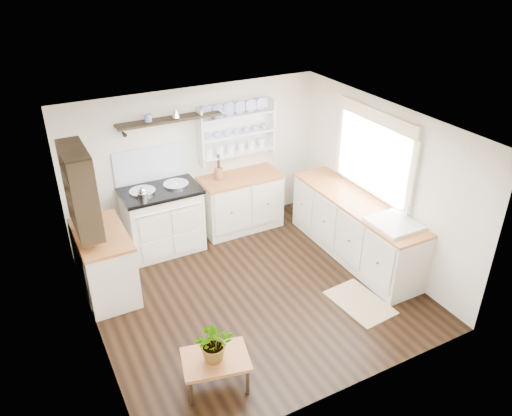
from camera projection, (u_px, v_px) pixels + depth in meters
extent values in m
cube|color=black|center=(254.00, 291.00, 6.66)|extent=(4.00, 3.80, 0.01)
cube|color=silver|center=(196.00, 162.00, 7.59)|extent=(4.00, 0.02, 2.30)
cube|color=silver|center=(381.00, 183.00, 6.93)|extent=(0.02, 3.80, 2.30)
cube|color=silver|center=(87.00, 259.00, 5.30)|extent=(0.02, 3.80, 2.30)
cube|color=white|center=(253.00, 126.00, 5.57)|extent=(4.00, 3.80, 0.01)
cube|color=white|center=(374.00, 157.00, 6.87)|extent=(0.04, 1.40, 1.00)
cube|color=white|center=(373.00, 157.00, 6.86)|extent=(0.02, 1.50, 1.10)
cube|color=#FDF3CA|center=(377.00, 116.00, 6.57)|extent=(0.04, 1.55, 0.18)
cube|color=silver|center=(163.00, 220.00, 7.37)|extent=(1.08, 0.70, 0.95)
cube|color=black|center=(160.00, 190.00, 7.13)|extent=(1.12, 0.74, 0.05)
cylinder|color=silver|center=(142.00, 191.00, 7.01)|extent=(0.37, 0.37, 0.03)
cylinder|color=silver|center=(176.00, 184.00, 7.22)|extent=(0.37, 0.37, 0.03)
cylinder|color=silver|center=(169.00, 210.00, 6.89)|extent=(0.97, 0.02, 0.02)
cube|color=beige|center=(241.00, 203.00, 7.94)|extent=(1.25, 0.60, 0.88)
cube|color=brown|center=(240.00, 177.00, 7.73)|extent=(1.27, 0.63, 0.04)
cube|color=beige|center=(354.00, 229.00, 7.23)|extent=(0.60, 2.40, 0.88)
cube|color=brown|center=(357.00, 202.00, 7.02)|extent=(0.62, 2.43, 0.04)
cube|color=white|center=(393.00, 231.00, 6.47)|extent=(0.55, 0.60, 0.28)
cylinder|color=silver|center=(407.00, 214.00, 6.46)|extent=(0.02, 0.02, 0.22)
cube|color=beige|center=(105.00, 263.00, 6.46)|extent=(0.60, 1.10, 0.88)
cube|color=brown|center=(100.00, 235.00, 6.25)|extent=(0.62, 1.13, 0.04)
cube|color=white|center=(235.00, 130.00, 7.65)|extent=(1.20, 0.03, 0.90)
cube|color=white|center=(237.00, 132.00, 7.58)|extent=(1.20, 0.22, 0.02)
cylinder|color=navy|center=(236.00, 115.00, 7.46)|extent=(0.20, 0.02, 0.20)
cube|color=black|center=(170.00, 120.00, 6.96)|extent=(1.50, 0.24, 0.04)
cone|color=black|center=(123.00, 133.00, 6.80)|extent=(0.06, 0.20, 0.06)
cone|color=black|center=(211.00, 119.00, 7.33)|extent=(0.06, 0.20, 0.06)
cube|color=black|center=(80.00, 189.00, 5.87)|extent=(0.28, 0.80, 1.05)
cylinder|color=brown|center=(219.00, 173.00, 7.61)|extent=(0.13, 0.13, 0.16)
cube|color=brown|center=(216.00, 360.00, 5.11)|extent=(0.77, 0.63, 0.04)
cylinder|color=black|center=(191.00, 392.00, 4.97)|extent=(0.04, 0.04, 0.33)
cylinder|color=black|center=(186.00, 364.00, 5.30)|extent=(0.04, 0.04, 0.33)
cylinder|color=black|center=(248.00, 381.00, 5.10)|extent=(0.04, 0.04, 0.33)
cylinder|color=black|center=(239.00, 354.00, 5.43)|extent=(0.04, 0.04, 0.33)
imported|color=#3F7233|center=(215.00, 342.00, 5.00)|extent=(0.48, 0.45, 0.43)
cube|color=#926B55|center=(360.00, 303.00, 6.44)|extent=(0.62, 0.89, 0.02)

